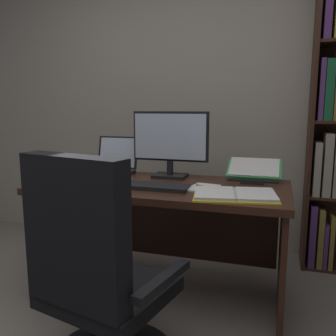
# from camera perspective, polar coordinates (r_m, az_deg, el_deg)

# --- Properties ---
(wall_back) EXTENTS (5.34, 0.12, 2.65)m
(wall_back) POSITION_cam_1_polar(r_m,az_deg,el_deg) (3.15, 3.83, 11.83)
(wall_back) COLOR #A89E8E
(wall_back) RESTS_ON ground
(desk) EXTENTS (1.53, 0.71, 0.74)m
(desk) POSITION_cam_1_polar(r_m,az_deg,el_deg) (2.32, -0.53, -7.20)
(desk) COLOR #381E14
(desk) RESTS_ON ground
(office_chair) EXTENTS (0.68, 0.60, 1.03)m
(office_chair) POSITION_cam_1_polar(r_m,az_deg,el_deg) (1.66, -11.16, -18.30)
(office_chair) COLOR black
(office_chair) RESTS_ON ground
(monitor) EXTENTS (0.51, 0.16, 0.44)m
(monitor) POSITION_cam_1_polar(r_m,az_deg,el_deg) (2.39, 0.36, 3.84)
(monitor) COLOR black
(monitor) RESTS_ON desk
(laptop) EXTENTS (0.31, 0.31, 0.25)m
(laptop) POSITION_cam_1_polar(r_m,az_deg,el_deg) (2.57, -8.90, 0.33)
(laptop) COLOR black
(laptop) RESTS_ON desk
(keyboard) EXTENTS (0.42, 0.15, 0.02)m
(keyboard) POSITION_cam_1_polar(r_m,az_deg,el_deg) (2.09, -2.49, -2.95)
(keyboard) COLOR black
(keyboard) RESTS_ON desk
(computer_mouse) EXTENTS (0.06, 0.10, 0.04)m
(computer_mouse) POSITION_cam_1_polar(r_m,az_deg,el_deg) (2.20, -9.87, -2.20)
(computer_mouse) COLOR black
(computer_mouse) RESTS_ON desk
(reading_stand_with_book) EXTENTS (0.34, 0.27, 0.13)m
(reading_stand_with_book) POSITION_cam_1_polar(r_m,az_deg,el_deg) (2.38, 13.46, -0.29)
(reading_stand_with_book) COLOR black
(reading_stand_with_book) RESTS_ON desk
(open_binder) EXTENTS (0.47, 0.36, 0.02)m
(open_binder) POSITION_cam_1_polar(r_m,az_deg,el_deg) (1.93, 10.59, -4.14)
(open_binder) COLOR yellow
(open_binder) RESTS_ON desk
(notepad) EXTENTS (0.19, 0.23, 0.01)m
(notepad) POSITION_cam_1_polar(r_m,az_deg,el_deg) (2.09, 5.59, -3.15)
(notepad) COLOR silver
(notepad) RESTS_ON desk
(pen) EXTENTS (0.13, 0.05, 0.01)m
(pen) POSITION_cam_1_polar(r_m,az_deg,el_deg) (2.09, 6.14, -2.94)
(pen) COLOR black
(pen) RESTS_ON notepad
(coffee_mug) EXTENTS (0.09, 0.09, 0.09)m
(coffee_mug) POSITION_cam_1_polar(r_m,az_deg,el_deg) (2.40, -14.75, -0.74)
(coffee_mug) COLOR #334C7A
(coffee_mug) RESTS_ON desk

